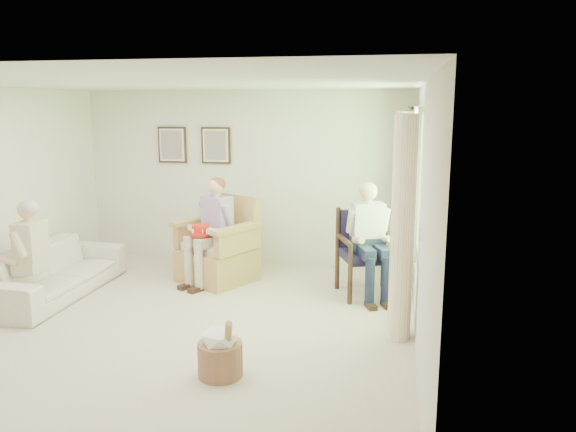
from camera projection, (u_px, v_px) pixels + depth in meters
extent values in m
plane|color=beige|center=(180.00, 328.00, 6.10)|extent=(5.50, 5.50, 0.00)
cube|color=silver|center=(246.00, 178.00, 8.50)|extent=(5.00, 0.04, 2.60)
cube|color=silver|center=(421.00, 220.00, 5.37)|extent=(0.04, 5.50, 2.60)
cube|color=white|center=(171.00, 82.00, 5.60)|extent=(5.00, 5.50, 0.02)
cube|color=#2D6B23|center=(416.00, 178.00, 6.49)|extent=(0.02, 1.40, 1.50)
cube|color=white|center=(418.00, 109.00, 6.34)|extent=(0.04, 1.52, 0.06)
cube|color=white|center=(412.00, 243.00, 6.64)|extent=(0.04, 1.52, 0.06)
cylinder|color=#382114|center=(410.00, 108.00, 6.35)|extent=(0.03, 2.50, 0.03)
cylinder|color=beige|center=(402.00, 229.00, 5.65)|extent=(0.34, 0.34, 2.30)
cylinder|color=beige|center=(402.00, 198.00, 7.53)|extent=(0.34, 0.34, 2.30)
cube|color=#382114|center=(172.00, 145.00, 8.59)|extent=(0.45, 0.03, 0.55)
cube|color=silver|center=(172.00, 145.00, 8.57)|extent=(0.39, 0.01, 0.49)
cube|color=tan|center=(172.00, 145.00, 8.56)|extent=(0.33, 0.01, 0.43)
cube|color=#382114|center=(216.00, 145.00, 8.46)|extent=(0.45, 0.03, 0.55)
cube|color=silver|center=(216.00, 146.00, 8.44)|extent=(0.39, 0.01, 0.49)
cube|color=tan|center=(215.00, 146.00, 8.43)|extent=(0.33, 0.01, 0.43)
cube|color=tan|center=(218.00, 265.00, 7.69)|extent=(0.86, 0.84, 0.45)
cube|color=beige|center=(216.00, 246.00, 7.61)|extent=(0.67, 0.65, 0.11)
cube|color=tan|center=(224.00, 218.00, 7.92)|extent=(0.80, 0.24, 0.68)
cube|color=tan|center=(189.00, 235.00, 7.69)|extent=(0.11, 0.77, 0.32)
cube|color=tan|center=(245.00, 238.00, 7.54)|extent=(0.11, 0.77, 0.32)
cylinder|color=black|center=(340.00, 283.00, 6.90)|extent=(0.06, 0.06, 0.46)
cylinder|color=black|center=(392.00, 286.00, 6.78)|extent=(0.06, 0.06, 0.46)
cylinder|color=black|center=(345.00, 269.00, 7.46)|extent=(0.06, 0.06, 0.46)
cylinder|color=black|center=(393.00, 272.00, 7.34)|extent=(0.06, 0.06, 0.46)
cube|color=#1E1938|center=(368.00, 256.00, 7.07)|extent=(0.61, 0.59, 0.10)
cube|color=#1E1938|center=(370.00, 229.00, 7.28)|extent=(0.57, 0.07, 0.52)
imported|color=silver|center=(55.00, 271.00, 7.09)|extent=(2.15, 0.84, 0.63)
cube|color=#BEB499|center=(216.00, 234.00, 7.57)|extent=(0.40, 0.26, 0.16)
cube|color=#AA8DC8|center=(216.00, 213.00, 7.54)|extent=(0.39, 0.24, 0.46)
sphere|color=#DDAD8E|center=(215.00, 186.00, 7.46)|extent=(0.21, 0.21, 0.21)
ellipsoid|color=brown|center=(215.00, 184.00, 7.48)|extent=(0.22, 0.22, 0.18)
cube|color=#BEB499|center=(203.00, 241.00, 7.39)|extent=(0.14, 0.44, 0.13)
cube|color=#BEB499|center=(218.00, 242.00, 7.35)|extent=(0.14, 0.44, 0.13)
cylinder|color=#BEB499|center=(199.00, 267.00, 7.26)|extent=(0.12, 0.12, 0.57)
cylinder|color=#BEB499|center=(214.00, 268.00, 7.22)|extent=(0.12, 0.12, 0.57)
cube|color=#1B233C|center=(368.00, 243.00, 7.03)|extent=(0.40, 0.26, 0.16)
cube|color=silver|center=(369.00, 221.00, 7.00)|extent=(0.39, 0.24, 0.46)
sphere|color=#DDAD8E|center=(370.00, 192.00, 6.92)|extent=(0.21, 0.21, 0.21)
ellipsoid|color=#B7B2AD|center=(370.00, 190.00, 6.94)|extent=(0.22, 0.22, 0.18)
cube|color=#1B233C|center=(359.00, 251.00, 6.85)|extent=(0.14, 0.44, 0.13)
cube|color=#1B233C|center=(375.00, 252.00, 6.81)|extent=(0.14, 0.44, 0.13)
cylinder|color=#1B233C|center=(357.00, 280.00, 6.72)|extent=(0.12, 0.12, 0.58)
cylinder|color=#1B233C|center=(374.00, 281.00, 6.68)|extent=(0.12, 0.12, 0.58)
cube|color=#C1B89B|center=(30.00, 264.00, 6.61)|extent=(0.42, 0.26, 0.16)
cube|color=#C4B697|center=(29.00, 240.00, 6.57)|extent=(0.41, 0.24, 0.46)
sphere|color=#DDAD8E|center=(26.00, 209.00, 6.49)|extent=(0.21, 0.21, 0.21)
ellipsoid|color=#B7B2AD|center=(27.00, 207.00, 6.51)|extent=(0.22, 0.22, 0.18)
cube|color=#C1B89B|center=(11.00, 272.00, 6.42)|extent=(0.14, 0.44, 0.13)
cube|color=#C1B89B|center=(26.00, 273.00, 6.39)|extent=(0.14, 0.44, 0.13)
cylinder|color=#C1B89B|center=(1.00, 298.00, 6.28)|extent=(0.12, 0.12, 0.44)
cylinder|color=#C1B89B|center=(17.00, 300.00, 6.24)|extent=(0.12, 0.12, 0.44)
cylinder|color=red|center=(201.00, 234.00, 7.35)|extent=(0.30, 0.30, 0.04)
cylinder|color=red|center=(201.00, 229.00, 7.34)|extent=(0.23, 0.23, 0.12)
cube|color=white|center=(210.00, 230.00, 7.31)|extent=(0.05, 0.01, 0.05)
cube|color=white|center=(208.00, 228.00, 7.43)|extent=(0.03, 0.04, 0.05)
cube|color=white|center=(199.00, 228.00, 7.45)|extent=(0.03, 0.04, 0.05)
cube|color=white|center=(192.00, 229.00, 7.36)|extent=(0.05, 0.01, 0.05)
cube|color=white|center=(193.00, 231.00, 7.25)|extent=(0.03, 0.04, 0.05)
cube|color=white|center=(202.00, 231.00, 7.22)|extent=(0.03, 0.04, 0.05)
cylinder|color=tan|center=(220.00, 359.00, 4.99)|extent=(0.41, 0.41, 0.31)
ellipsoid|color=white|center=(220.00, 338.00, 4.95)|extent=(0.36, 0.36, 0.21)
cylinder|color=#A57F56|center=(228.00, 341.00, 4.89)|extent=(0.16, 0.28, 0.46)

